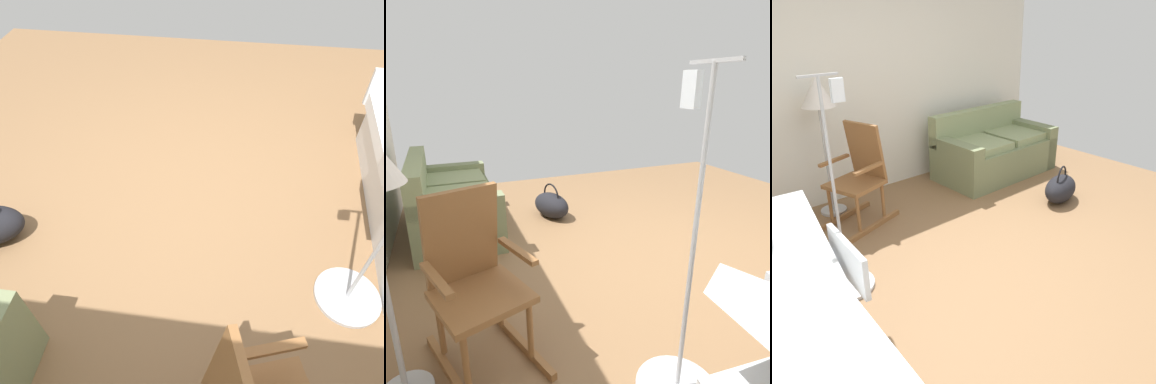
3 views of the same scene
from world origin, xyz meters
The scene contains 2 objects.
ground_plane centered at (0.00, 0.00, 0.00)m, with size 6.47×6.47×0.00m, color olive.
iv_pole centered at (-1.18, 0.75, 0.25)m, with size 0.44×0.44×1.69m.
Camera 1 is at (-0.30, 2.07, 2.29)m, focal length 33.72 mm.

